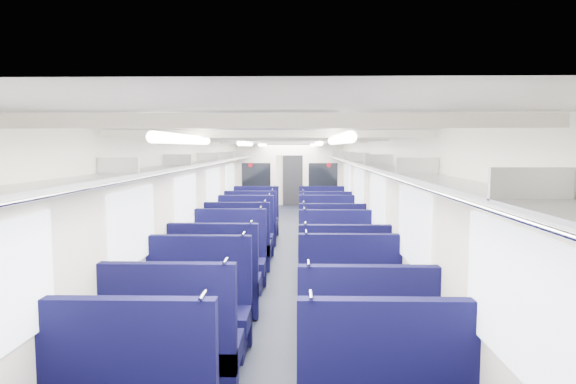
{
  "coord_description": "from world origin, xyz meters",
  "views": [
    {
      "loc": [
        0.27,
        -10.07,
        2.2
      ],
      "look_at": [
        -0.01,
        1.72,
        1.15
      ],
      "focal_mm": 31.17,
      "sensor_mm": 36.0,
      "label": 1
    }
  ],
  "objects_px": {
    "seat_8": "(215,286)",
    "seat_12": "(238,249)",
    "bulkhead": "(290,185)",
    "seat_16": "(251,228)",
    "seat_9": "(343,289)",
    "seat_13": "(332,251)",
    "seat_11": "(336,267)",
    "end_door": "(293,179)",
    "seat_5": "(365,359)",
    "seat_17": "(325,229)",
    "seat_19": "(323,221)",
    "seat_6": "(197,317)",
    "seat_10": "(228,265)",
    "seat_14": "(244,239)",
    "seat_7": "(351,314)",
    "seat_18": "(255,221)",
    "seat_4": "(174,355)",
    "seat_15": "(328,239)"
  },
  "relations": [
    {
      "from": "end_door",
      "to": "seat_7",
      "type": "height_order",
      "value": "end_door"
    },
    {
      "from": "seat_6",
      "to": "bulkhead",
      "type": "bearing_deg",
      "value": 84.01
    },
    {
      "from": "seat_14",
      "to": "seat_15",
      "type": "xyz_separation_m",
      "value": [
        1.66,
        0.07,
        0.0
      ]
    },
    {
      "from": "bulkhead",
      "to": "seat_16",
      "type": "relative_size",
      "value": 2.18
    },
    {
      "from": "seat_10",
      "to": "seat_14",
      "type": "bearing_deg",
      "value": 90.0
    },
    {
      "from": "seat_12",
      "to": "seat_16",
      "type": "height_order",
      "value": "same"
    },
    {
      "from": "seat_12",
      "to": "seat_14",
      "type": "relative_size",
      "value": 1.0
    },
    {
      "from": "seat_6",
      "to": "seat_18",
      "type": "xyz_separation_m",
      "value": [
        0.0,
        6.95,
        0.0
      ]
    },
    {
      "from": "seat_8",
      "to": "seat_17",
      "type": "distance_m",
      "value": 4.91
    },
    {
      "from": "seat_5",
      "to": "seat_11",
      "type": "relative_size",
      "value": 1.0
    },
    {
      "from": "seat_11",
      "to": "seat_12",
      "type": "bearing_deg",
      "value": 141.11
    },
    {
      "from": "seat_4",
      "to": "seat_6",
      "type": "xyz_separation_m",
      "value": [
        0.0,
        0.99,
        0.0
      ]
    },
    {
      "from": "seat_8",
      "to": "seat_13",
      "type": "bearing_deg",
      "value": 53.82
    },
    {
      "from": "seat_5",
      "to": "seat_12",
      "type": "bearing_deg",
      "value": 109.59
    },
    {
      "from": "seat_11",
      "to": "seat_12",
      "type": "xyz_separation_m",
      "value": [
        -1.66,
        1.34,
        0.0
      ]
    },
    {
      "from": "seat_16",
      "to": "end_door",
      "type": "bearing_deg",
      "value": 84.01
    },
    {
      "from": "seat_8",
      "to": "seat_11",
      "type": "bearing_deg",
      "value": 33.51
    },
    {
      "from": "bulkhead",
      "to": "seat_4",
      "type": "height_order",
      "value": "bulkhead"
    },
    {
      "from": "seat_7",
      "to": "seat_17",
      "type": "relative_size",
      "value": 1.0
    },
    {
      "from": "seat_13",
      "to": "end_door",
      "type": "bearing_deg",
      "value": 94.57
    },
    {
      "from": "seat_9",
      "to": "seat_13",
      "type": "bearing_deg",
      "value": 90.0
    },
    {
      "from": "seat_13",
      "to": "seat_17",
      "type": "relative_size",
      "value": 1.0
    },
    {
      "from": "seat_4",
      "to": "seat_11",
      "type": "bearing_deg",
      "value": 63.04
    },
    {
      "from": "seat_8",
      "to": "seat_12",
      "type": "xyz_separation_m",
      "value": [
        0.0,
        2.44,
        0.0
      ]
    },
    {
      "from": "seat_12",
      "to": "seat_15",
      "type": "xyz_separation_m",
      "value": [
        1.66,
        1.04,
        0.0
      ]
    },
    {
      "from": "seat_4",
      "to": "seat_13",
      "type": "bearing_deg",
      "value": 69.48
    },
    {
      "from": "seat_17",
      "to": "seat_19",
      "type": "height_order",
      "value": "same"
    },
    {
      "from": "seat_5",
      "to": "seat_7",
      "type": "bearing_deg",
      "value": 90.0
    },
    {
      "from": "seat_6",
      "to": "seat_16",
      "type": "distance_m",
      "value": 5.92
    },
    {
      "from": "seat_10",
      "to": "seat_12",
      "type": "bearing_deg",
      "value": 90.0
    },
    {
      "from": "seat_9",
      "to": "seat_14",
      "type": "relative_size",
      "value": 1.0
    },
    {
      "from": "seat_9",
      "to": "seat_17",
      "type": "bearing_deg",
      "value": 90.0
    },
    {
      "from": "seat_8",
      "to": "end_door",
      "type": "bearing_deg",
      "value": 86.25
    },
    {
      "from": "bulkhead",
      "to": "seat_9",
      "type": "height_order",
      "value": "bulkhead"
    },
    {
      "from": "seat_11",
      "to": "seat_14",
      "type": "bearing_deg",
      "value": 125.65
    },
    {
      "from": "seat_5",
      "to": "seat_11",
      "type": "xyz_separation_m",
      "value": [
        0.0,
        3.32,
        0.0
      ]
    },
    {
      "from": "seat_8",
      "to": "seat_5",
      "type": "bearing_deg",
      "value": -53.29
    },
    {
      "from": "bulkhead",
      "to": "seat_15",
      "type": "relative_size",
      "value": 2.18
    },
    {
      "from": "seat_11",
      "to": "seat_18",
      "type": "relative_size",
      "value": 1.0
    },
    {
      "from": "seat_4",
      "to": "seat_11",
      "type": "distance_m",
      "value": 3.66
    },
    {
      "from": "seat_11",
      "to": "end_door",
      "type": "bearing_deg",
      "value": 94.11
    },
    {
      "from": "end_door",
      "to": "seat_18",
      "type": "distance_m",
      "value": 6.95
    },
    {
      "from": "seat_6",
      "to": "seat_11",
      "type": "bearing_deg",
      "value": 53.92
    },
    {
      "from": "seat_15",
      "to": "seat_4",
      "type": "bearing_deg",
      "value": -106.39
    },
    {
      "from": "bulkhead",
      "to": "seat_5",
      "type": "distance_m",
      "value": 9.03
    },
    {
      "from": "seat_12",
      "to": "seat_11",
      "type": "bearing_deg",
      "value": -38.89
    },
    {
      "from": "seat_9",
      "to": "seat_12",
      "type": "xyz_separation_m",
      "value": [
        -1.66,
        2.52,
        0.0
      ]
    },
    {
      "from": "seat_17",
      "to": "seat_7",
      "type": "bearing_deg",
      "value": -90.0
    },
    {
      "from": "seat_4",
      "to": "seat_10",
      "type": "relative_size",
      "value": 1.0
    },
    {
      "from": "seat_13",
      "to": "seat_16",
      "type": "distance_m",
      "value": 2.98
    }
  ]
}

